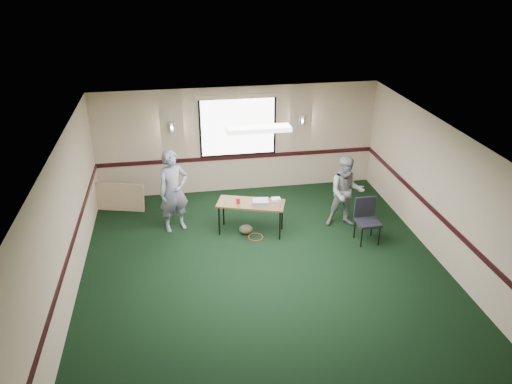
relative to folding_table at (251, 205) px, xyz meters
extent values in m
plane|color=black|center=(0.03, -1.77, -0.67)|extent=(8.00, 8.00, 0.00)
plane|color=#C7AF8F|center=(0.03, 2.23, 0.68)|extent=(7.00, 0.00, 7.00)
plane|color=#C7AF8F|center=(-3.47, -1.77, 0.68)|extent=(0.00, 8.00, 8.00)
plane|color=#C7AF8F|center=(3.53, -1.77, 0.68)|extent=(0.00, 8.00, 8.00)
plane|color=white|center=(0.03, -1.77, 2.03)|extent=(8.00, 8.00, 0.00)
cube|color=black|center=(0.03, 2.21, 0.23)|extent=(7.00, 0.03, 0.10)
cube|color=black|center=(-3.45, -1.77, 0.23)|extent=(0.03, 8.00, 0.10)
cube|color=black|center=(3.52, -1.77, 0.23)|extent=(0.03, 8.00, 0.10)
cube|color=black|center=(0.03, 2.20, 1.03)|extent=(1.90, 0.01, 1.50)
cube|color=white|center=(0.03, 2.20, 1.03)|extent=(1.80, 0.02, 1.40)
cube|color=beige|center=(0.03, 2.20, 1.80)|extent=(2.05, 0.08, 0.10)
cylinder|color=silver|center=(-1.57, 2.17, 1.13)|extent=(0.16, 0.16, 0.25)
cylinder|color=silver|center=(1.63, 2.17, 1.13)|extent=(0.16, 0.16, 0.25)
cube|color=white|center=(0.03, -0.77, 1.97)|extent=(1.20, 0.32, 0.08)
cube|color=#4E2916|center=(0.00, 0.00, 0.03)|extent=(1.54, 1.00, 0.04)
cylinder|color=black|center=(-0.70, -0.01, -0.33)|extent=(0.03, 0.03, 0.68)
cylinder|color=black|center=(0.55, -0.43, -0.33)|extent=(0.03, 0.03, 0.68)
cylinder|color=black|center=(-0.55, 0.43, -0.33)|extent=(0.03, 0.03, 0.68)
cylinder|color=black|center=(0.70, 0.01, -0.33)|extent=(0.03, 0.03, 0.68)
cube|color=#9999A1|center=(0.19, -0.12, 0.11)|extent=(0.37, 0.32, 0.11)
cube|color=silver|center=(0.55, 0.03, 0.08)|extent=(0.20, 0.16, 0.05)
cylinder|color=red|center=(-0.27, 0.02, 0.11)|extent=(0.08, 0.08, 0.12)
cylinder|color=#81A7D3|center=(0.55, -0.32, 0.15)|extent=(0.06, 0.06, 0.19)
ellipsoid|color=#423C26|center=(-0.12, -0.07, -0.56)|extent=(0.36, 0.31, 0.21)
torus|color=red|center=(0.06, -0.26, -0.66)|extent=(0.36, 0.36, 0.02)
cube|color=tan|center=(-2.97, 1.58, -0.33)|extent=(1.30, 0.54, 0.66)
cube|color=black|center=(2.36, -0.81, -0.20)|extent=(0.48, 0.48, 0.06)
cube|color=black|center=(2.35, -0.59, 0.05)|extent=(0.46, 0.06, 0.46)
cylinder|color=black|center=(2.17, -1.02, -0.45)|extent=(0.03, 0.03, 0.43)
cylinder|color=black|center=(2.56, -1.00, -0.45)|extent=(0.03, 0.03, 0.43)
cylinder|color=black|center=(2.16, -0.62, -0.45)|extent=(0.03, 0.03, 0.43)
cylinder|color=black|center=(2.55, -0.61, -0.45)|extent=(0.03, 0.03, 0.43)
imported|color=#404C8C|center=(-1.63, 0.43, 0.26)|extent=(0.79, 0.66, 1.85)
imported|color=#7089AF|center=(2.12, -0.04, 0.16)|extent=(0.89, 0.74, 1.64)
camera|label=1|loc=(-1.48, -9.43, 4.94)|focal=35.00mm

